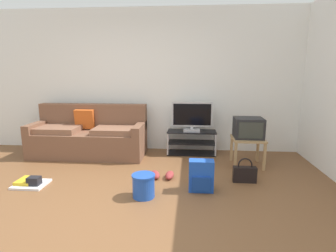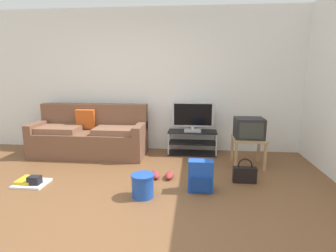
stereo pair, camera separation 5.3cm
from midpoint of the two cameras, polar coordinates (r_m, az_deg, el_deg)
ground_plane at (r=3.39m, az=-12.36°, el=-16.06°), size 9.00×9.80×0.02m
wall_back at (r=5.39m, az=-4.88°, el=9.42°), size 9.00×0.10×2.70m
couch at (r=5.26m, az=-15.69°, el=-2.07°), size 2.05×0.81×0.92m
tv_stand at (r=5.15m, az=5.41°, el=-3.44°), size 0.90×0.38×0.44m
flat_tv at (r=5.02m, az=5.51°, el=1.88°), size 0.75×0.22×0.54m
side_table at (r=4.63m, az=16.80°, el=-3.37°), size 0.51×0.51×0.47m
crt_tv at (r=4.60m, az=16.93°, el=-0.41°), size 0.46×0.40×0.33m
backpack at (r=3.60m, az=7.28°, el=-10.40°), size 0.32×0.24×0.42m
handbag at (r=4.02m, az=16.13°, el=-9.63°), size 0.32×0.11×0.35m
cleaning_bucket at (r=3.45m, az=-4.87°, el=-12.19°), size 0.29×0.29×0.29m
sneakers_pair at (r=4.05m, az=-0.82°, el=-10.18°), size 0.37×0.29×0.09m
floor_tray at (r=4.26m, az=-26.44°, el=-10.41°), size 0.42×0.35×0.14m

